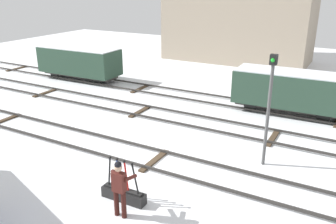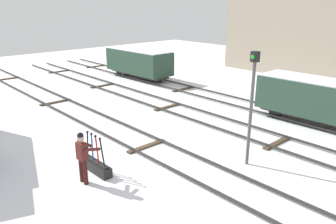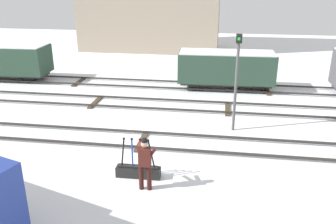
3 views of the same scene
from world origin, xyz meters
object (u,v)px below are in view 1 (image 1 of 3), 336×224
(switch_lever_frame, at_px, (124,193))
(rail_worker, at_px, (120,185))
(freight_car_mid_siding, at_px, (289,90))
(signal_post, at_px, (269,101))
(freight_car_far_end, at_px, (79,61))

(switch_lever_frame, relative_size, rail_worker, 0.84)
(rail_worker, height_order, freight_car_mid_siding, freight_car_mid_siding)
(rail_worker, distance_m, signal_post, 6.14)
(freight_car_far_end, bearing_deg, signal_post, -24.32)
(signal_post, bearing_deg, freight_car_mid_siding, 93.39)
(freight_car_mid_siding, xyz_separation_m, freight_car_far_end, (-14.29, 0.00, 0.02))
(signal_post, height_order, freight_car_mid_siding, signal_post)
(switch_lever_frame, xyz_separation_m, signal_post, (3.27, 4.51, 2.31))
(rail_worker, bearing_deg, signal_post, 60.30)
(switch_lever_frame, relative_size, signal_post, 0.36)
(rail_worker, height_order, freight_car_far_end, freight_car_far_end)
(signal_post, height_order, freight_car_far_end, signal_post)
(rail_worker, bearing_deg, freight_car_mid_siding, 76.79)
(rail_worker, relative_size, freight_car_mid_siding, 0.32)
(switch_lever_frame, distance_m, rail_worker, 1.12)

